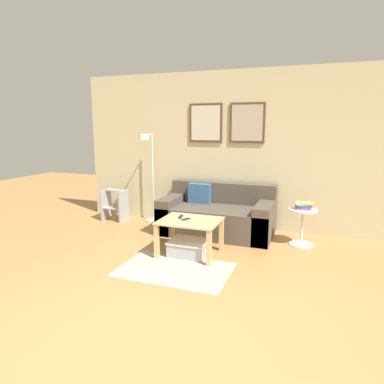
# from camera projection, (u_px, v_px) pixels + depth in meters

# --- Properties ---
(ground_plane) EXTENTS (16.00, 16.00, 0.00)m
(ground_plane) POSITION_uv_depth(u_px,v_px,m) (129.00, 358.00, 2.51)
(ground_plane) COLOR #A87542
(wall_back) EXTENTS (5.60, 0.09, 2.55)m
(wall_back) POSITION_uv_depth(u_px,v_px,m) (239.00, 150.00, 5.57)
(wall_back) COLOR #C6BC93
(wall_back) RESTS_ON ground_plane
(area_rug) EXTENTS (1.31, 0.88, 0.01)m
(area_rug) POSITION_uv_depth(u_px,v_px,m) (175.00, 269.00, 4.06)
(area_rug) COLOR #A39989
(area_rug) RESTS_ON ground_plane
(couch) EXTENTS (1.73, 0.90, 0.77)m
(couch) POSITION_uv_depth(u_px,v_px,m) (217.00, 216.00, 5.40)
(couch) COLOR #4C4238
(couch) RESTS_ON ground_plane
(coffee_table) EXTENTS (0.78, 0.63, 0.47)m
(coffee_table) POSITION_uv_depth(u_px,v_px,m) (190.00, 227.00, 4.47)
(coffee_table) COLOR tan
(coffee_table) RESTS_ON ground_plane
(storage_bin) EXTENTS (0.49, 0.42, 0.20)m
(storage_bin) POSITION_uv_depth(u_px,v_px,m) (189.00, 248.00, 4.50)
(storage_bin) COLOR #9EA3A8
(storage_bin) RESTS_ON ground_plane
(floor_lamp) EXTENTS (0.28, 0.53, 1.54)m
(floor_lamp) POSITION_uv_depth(u_px,v_px,m) (149.00, 171.00, 5.84)
(floor_lamp) COLOR silver
(floor_lamp) RESTS_ON ground_plane
(side_table) EXTENTS (0.40, 0.40, 0.52)m
(side_table) POSITION_uv_depth(u_px,v_px,m) (302.00, 223.00, 4.84)
(side_table) COLOR silver
(side_table) RESTS_ON ground_plane
(book_stack) EXTENTS (0.24, 0.19, 0.10)m
(book_stack) POSITION_uv_depth(u_px,v_px,m) (303.00, 206.00, 4.80)
(book_stack) COLOR #8C4C93
(book_stack) RESTS_ON side_table
(remote_control) EXTENTS (0.07, 0.15, 0.02)m
(remote_control) POSITION_uv_depth(u_px,v_px,m) (181.00, 217.00, 4.59)
(remote_control) COLOR #232328
(remote_control) RESTS_ON coffee_table
(cell_phone) EXTENTS (0.11, 0.15, 0.01)m
(cell_phone) POSITION_uv_depth(u_px,v_px,m) (186.00, 219.00, 4.48)
(cell_phone) COLOR #1E2338
(cell_phone) RESTS_ON coffee_table
(step_stool) EXTENTS (0.40, 0.31, 0.55)m
(step_stool) POSITION_uv_depth(u_px,v_px,m) (115.00, 204.00, 6.13)
(step_stool) COLOR #99999E
(step_stool) RESTS_ON ground_plane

